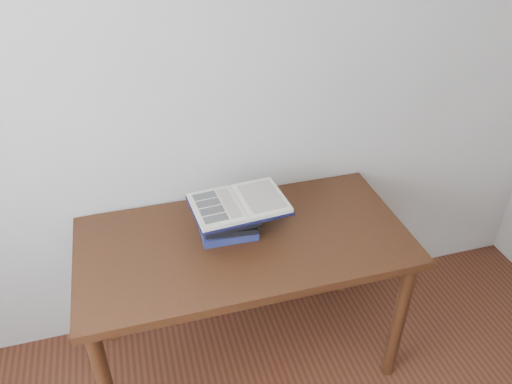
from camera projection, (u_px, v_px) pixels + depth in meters
name	position (u px, v px, depth m)	size (l,w,h in m)	color
desk	(244.00, 256.00, 2.15)	(1.39, 0.70, 0.75)	#3F1B0F
book_stack	(229.00, 222.00, 2.10)	(0.25, 0.17, 0.12)	#1A1D4E
open_book	(239.00, 204.00, 2.07)	(0.41, 0.30, 0.03)	black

